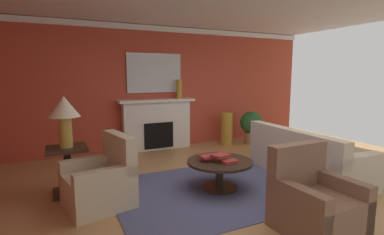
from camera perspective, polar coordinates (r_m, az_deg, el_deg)
ground_plane at (r=4.68m, az=9.22°, el=-13.77°), size 9.40×9.40×0.00m
wall_fireplace at (r=7.18m, az=-5.02°, el=5.79°), size 7.83×0.12×2.88m
crown_moulding at (r=7.17m, az=-4.93°, el=16.69°), size 7.83×0.08×0.12m
area_rug at (r=4.70m, az=5.31°, el=-13.50°), size 3.23×2.28×0.01m
fireplace at (r=6.97m, az=-6.81°, el=-1.58°), size 1.80×0.35×1.19m
mantel_mirror at (r=6.98m, az=-7.30°, el=8.55°), size 1.30×0.04×0.91m
sofa at (r=5.47m, az=21.08°, el=-7.67°), size 0.94×2.12×0.85m
armchair_near_window at (r=4.22m, az=-17.23°, el=-12.08°), size 0.94×0.94×0.95m
armchair_facing_fireplace at (r=3.71m, az=22.67°, el=-15.27°), size 0.82×0.82×0.95m
coffee_table at (r=4.59m, az=5.37°, el=-9.68°), size 1.00×1.00×0.45m
side_table at (r=4.75m, az=-22.95°, el=-8.87°), size 0.56×0.56×0.70m
table_lamp at (r=4.59m, az=-23.53°, el=1.04°), size 0.44×0.44×0.75m
vase_mantel_right at (r=7.02m, az=-2.52°, el=5.53°), size 0.13×0.13×0.45m
vase_tall_corner at (r=7.46m, az=6.71°, el=-2.13°), size 0.30×0.30×0.81m
book_red_cover at (r=4.44m, az=7.31°, el=-8.50°), size 0.25×0.17×0.05m
book_art_folio at (r=4.53m, az=3.13°, el=-7.57°), size 0.27×0.22×0.03m
book_small_novel at (r=4.48m, az=5.51°, el=-7.32°), size 0.30×0.26×0.03m
potted_plant at (r=7.61m, az=11.37°, el=-1.37°), size 0.56×0.56×0.83m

